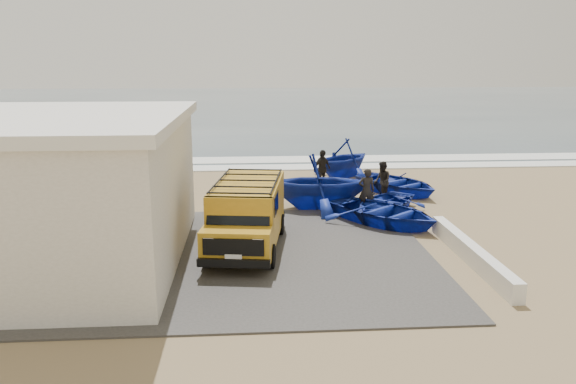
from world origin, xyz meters
name	(u,v)px	position (x,y,z in m)	size (l,w,h in m)	color
ground	(292,235)	(0.00, 0.00, 0.00)	(160.00, 160.00, 0.00)	#8F7853
slab	(231,255)	(-2.00, -2.00, 0.03)	(12.00, 10.00, 0.05)	#423F3D
ocean	(259,105)	(0.00, 56.00, 0.00)	(180.00, 88.00, 0.01)	#385166
surf_line	(275,167)	(0.00, 12.00, 0.03)	(180.00, 1.60, 0.06)	white
surf_wash	(273,160)	(0.00, 14.50, 0.02)	(180.00, 2.20, 0.04)	white
building	(37,189)	(-7.50, -2.00, 2.16)	(8.40, 9.40, 4.30)	silver
parapet	(471,253)	(5.00, -3.00, 0.28)	(0.35, 6.00, 0.55)	silver
van	(247,212)	(-1.51, -1.25, 1.16)	(2.64, 5.24, 2.15)	gold
boat_near_left	(383,212)	(3.35, 1.03, 0.45)	(3.09, 4.33, 0.90)	#142B9F
boat_near_right	(384,203)	(3.79, 2.66, 0.36)	(2.48, 3.47, 0.72)	#142B9F
boat_mid_left	(319,182)	(1.30, 3.36, 1.09)	(3.57, 4.14, 2.18)	#142B9F
boat_mid_right	(396,183)	(5.07, 5.73, 0.44)	(3.02, 4.23, 0.88)	#142B9F
boat_far_left	(343,158)	(3.29, 9.34, 0.98)	(3.19, 3.70, 1.95)	#142B9F
fisherman_front	(367,190)	(3.08, 2.70, 0.86)	(0.63, 0.41, 1.72)	black
fisherman_middle	(382,181)	(4.11, 4.45, 0.83)	(0.81, 0.63, 1.66)	black
fisherman_back	(322,169)	(1.92, 7.04, 0.88)	(1.04, 0.43, 1.77)	black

